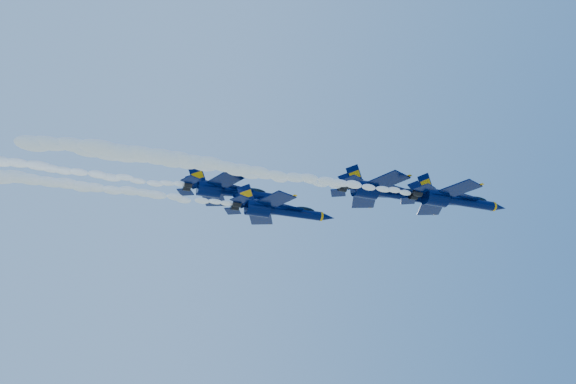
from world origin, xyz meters
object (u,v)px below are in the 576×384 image
object	(u,v)px
jet_lead	(454,200)
jet_third	(278,210)
jet_second	(385,192)
jet_fourth	(229,191)

from	to	relation	value
jet_lead	jet_third	size ratio (longest dim) A/B	0.93
jet_second	jet_third	bearing A→B (deg)	140.86
jet_lead	jet_second	xyz separation A→B (m)	(-8.49, 5.68, 2.47)
jet_second	jet_fourth	world-z (taller)	jet_fourth
jet_lead	jet_fourth	world-z (taller)	jet_fourth
jet_second	jet_third	size ratio (longest dim) A/B	0.98
jet_second	jet_lead	bearing A→B (deg)	-33.82
jet_lead	jet_second	size ratio (longest dim) A/B	0.94
jet_second	jet_fourth	distance (m)	26.99
jet_third	jet_lead	bearing A→B (deg)	-37.22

